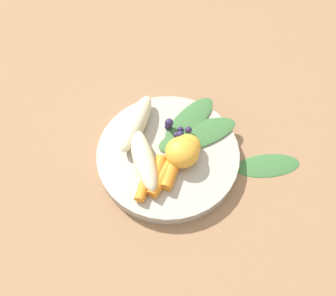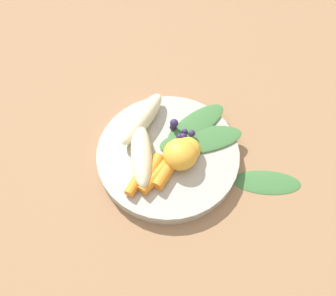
# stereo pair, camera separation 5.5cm
# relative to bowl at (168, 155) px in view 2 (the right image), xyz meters

# --- Properties ---
(ground_plane) EXTENTS (2.40, 2.40, 0.00)m
(ground_plane) POSITION_rel_bowl_xyz_m (0.00, 0.00, -0.01)
(ground_plane) COLOR #99704C
(bowl) EXTENTS (0.23, 0.23, 0.02)m
(bowl) POSITION_rel_bowl_xyz_m (0.00, 0.00, 0.00)
(bowl) COLOR #B2AD9E
(bowl) RESTS_ON ground_plane
(banana_peeled_left) EXTENTS (0.12, 0.06, 0.03)m
(banana_peeled_left) POSITION_rel_bowl_xyz_m (-0.00, -0.04, 0.03)
(banana_peeled_left) COLOR beige
(banana_peeled_left) RESTS_ON bowl
(banana_peeled_right) EXTENTS (0.10, 0.11, 0.03)m
(banana_peeled_right) POSITION_rel_bowl_xyz_m (-0.07, -0.02, 0.03)
(banana_peeled_right) COLOR beige
(banana_peeled_right) RESTS_ON bowl
(orange_segment_near) EXTENTS (0.04, 0.04, 0.03)m
(orange_segment_near) POSITION_rel_bowl_xyz_m (0.02, 0.03, 0.03)
(orange_segment_near) COLOR #F4A833
(orange_segment_near) RESTS_ON bowl
(orange_segment_far) EXTENTS (0.05, 0.05, 0.04)m
(orange_segment_far) POSITION_rel_bowl_xyz_m (0.02, 0.01, 0.03)
(orange_segment_far) COLOR #F4A833
(orange_segment_far) RESTS_ON bowl
(carrot_front) EXTENTS (0.05, 0.05, 0.02)m
(carrot_front) POSITION_rel_bowl_xyz_m (0.04, -0.06, 0.02)
(carrot_front) COLOR orange
(carrot_front) RESTS_ON bowl
(carrot_mid_left) EXTENTS (0.05, 0.05, 0.02)m
(carrot_mid_left) POSITION_rel_bowl_xyz_m (0.03, -0.04, 0.02)
(carrot_mid_left) COLOR orange
(carrot_mid_left) RESTS_ON bowl
(carrot_mid_right) EXTENTS (0.05, 0.06, 0.02)m
(carrot_mid_right) POSITION_rel_bowl_xyz_m (0.04, -0.04, 0.02)
(carrot_mid_right) COLOR orange
(carrot_mid_right) RESTS_ON bowl
(carrot_rear) EXTENTS (0.05, 0.05, 0.02)m
(carrot_rear) POSITION_rel_bowl_xyz_m (0.04, -0.02, 0.02)
(carrot_rear) COLOR orange
(carrot_rear) RESTS_ON bowl
(blueberry_pile) EXTENTS (0.05, 0.03, 0.03)m
(blueberry_pile) POSITION_rel_bowl_xyz_m (-0.02, 0.03, 0.02)
(blueberry_pile) COLOR #2D234C
(blueberry_pile) RESTS_ON bowl
(coconut_shred_patch) EXTENTS (0.05, 0.05, 0.00)m
(coconut_shred_patch) POSITION_rel_bowl_xyz_m (-0.01, 0.06, 0.01)
(coconut_shred_patch) COLOR white
(coconut_shred_patch) RESTS_ON bowl
(kale_leaf_left) EXTENTS (0.07, 0.15, 0.00)m
(kale_leaf_left) POSITION_rel_bowl_xyz_m (-0.00, 0.06, 0.01)
(kale_leaf_left) COLOR #3D7038
(kale_leaf_left) RESTS_ON bowl
(kale_leaf_right) EXTENTS (0.08, 0.13, 0.00)m
(kale_leaf_right) POSITION_rel_bowl_xyz_m (-0.03, 0.06, 0.01)
(kale_leaf_right) COLOR #3D7038
(kale_leaf_right) RESTS_ON bowl
(kale_leaf_stray) EXTENTS (0.09, 0.12, 0.01)m
(kale_leaf_stray) POSITION_rel_bowl_xyz_m (0.10, 0.13, -0.01)
(kale_leaf_stray) COLOR #3D7038
(kale_leaf_stray) RESTS_ON ground_plane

